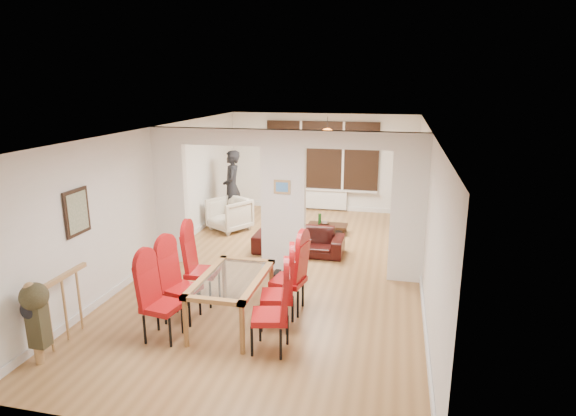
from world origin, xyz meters
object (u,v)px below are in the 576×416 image
(dining_chair_rb, at_px, (277,290))
(dining_chair_rc, at_px, (288,275))
(dining_chair_lc, at_px, (202,267))
(bottle, at_px, (320,219))
(dining_chair_la, at_px, (162,300))
(dining_chair_ra, at_px, (270,310))
(dining_chair_lb, at_px, (182,284))
(person, at_px, (232,188))
(dining_table, at_px, (232,300))
(television, at_px, (395,215))
(armchair, at_px, (229,214))
(bowl, at_px, (324,224))
(coffee_table, at_px, (327,229))
(sofa, at_px, (299,240))

(dining_chair_rb, bearing_deg, dining_chair_rc, 73.84)
(dining_chair_lc, xyz_separation_m, bottle, (1.23, 3.93, -0.24))
(dining_chair_la, height_order, dining_chair_ra, dining_chair_ra)
(dining_chair_lb, height_order, dining_chair_rb, dining_chair_lb)
(dining_chair_ra, height_order, dining_chair_rb, dining_chair_ra)
(dining_chair_ra, distance_m, person, 5.95)
(dining_table, height_order, television, dining_table)
(dining_chair_lc, bearing_deg, television, 54.91)
(dining_table, relative_size, dining_chair_lc, 1.32)
(dining_chair_ra, bearing_deg, dining_chair_lb, 147.19)
(armchair, bearing_deg, bowl, 38.15)
(dining_chair_ra, bearing_deg, person, 100.84)
(dining_chair_ra, height_order, person, person)
(dining_table, height_order, armchair, armchair)
(dining_chair_la, bearing_deg, television, 72.92)
(dining_chair_lc, xyz_separation_m, dining_chair_ra, (1.41, -1.16, -0.02))
(dining_chair_la, height_order, dining_chair_lb, dining_chair_lb)
(dining_chair_rb, distance_m, person, 5.36)
(television, relative_size, coffee_table, 1.03)
(person, distance_m, bottle, 2.32)
(dining_table, distance_m, dining_chair_rb, 0.68)
(bowl, bearing_deg, person, 172.34)
(dining_chair_lb, bearing_deg, bottle, 88.48)
(dining_table, distance_m, dining_chair_lb, 0.78)
(dining_chair_rc, relative_size, person, 0.64)
(dining_chair_lc, bearing_deg, dining_chair_rb, -26.32)
(dining_chair_lc, xyz_separation_m, television, (2.93, 4.97, -0.32))
(sofa, height_order, television, sofa)
(dining_chair_lb, distance_m, dining_chair_lc, 0.63)
(dining_chair_ra, height_order, bowl, dining_chair_ra)
(armchair, xyz_separation_m, coffee_table, (2.29, 0.27, -0.28))
(dining_chair_lc, height_order, dining_chair_rc, dining_chair_lc)
(dining_chair_ra, xyz_separation_m, dining_chair_rb, (-0.06, 0.62, -0.01))
(dining_chair_la, distance_m, dining_chair_lb, 0.56)
(dining_chair_lb, relative_size, dining_chair_ra, 0.99)
(armchair, height_order, bottle, armchair)
(dining_table, xyz_separation_m, dining_chair_la, (-0.77, -0.61, 0.20))
(dining_chair_rc, bearing_deg, person, 129.27)
(dining_chair_rb, xyz_separation_m, dining_chair_rc, (0.04, 0.53, 0.01))
(dining_table, distance_m, bowl, 4.59)
(person, xyz_separation_m, television, (3.92, 0.70, -0.64))
(television, xyz_separation_m, bowl, (-1.60, -1.01, -0.03))
(armchair, bearing_deg, dining_chair_ra, -32.78)
(dining_chair_la, xyz_separation_m, sofa, (1.11, 3.74, -0.30))
(dining_chair_lb, distance_m, armchair, 4.44)
(dining_chair_lc, bearing_deg, armchair, 98.76)
(dining_chair_lc, distance_m, dining_chair_ra, 1.82)
(bowl, bearing_deg, dining_chair_rc, -89.23)
(dining_chair_la, height_order, dining_chair_rb, same)
(dining_chair_lb, height_order, television, dining_chair_lb)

